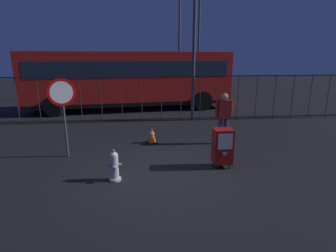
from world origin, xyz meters
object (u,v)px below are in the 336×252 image
newspaper_box_primary (223,146)px  street_light_far_left (199,32)px  bus_near (130,77)px  street_light_near_left (194,24)px  street_light_near_right (180,20)px  pedestrian (224,115)px  traffic_cone (152,135)px  fire_hydrant (114,166)px  stop_sign (63,101)px

newspaper_box_primary → street_light_far_left: (1.74, 11.71, 3.73)m
bus_near → street_light_near_left: size_ratio=1.52×
bus_near → street_light_near_right: bearing=39.7°
pedestrian → street_light_far_left: street_light_far_left is taller
traffic_cone → street_light_near_left: (1.94, 3.13, 3.82)m
pedestrian → street_light_near_left: street_light_near_left is taller
street_light_near_left → street_light_near_right: size_ratio=0.81×
traffic_cone → street_light_far_left: (3.47, 9.54, 4.04)m
fire_hydrant → street_light_near_left: (2.91, 5.83, 3.73)m
pedestrian → street_light_near_right: 10.33m
newspaper_box_primary → street_light_near_right: 12.21m
fire_hydrant → newspaper_box_primary: (2.70, 0.53, 0.22)m
newspaper_box_primary → traffic_cone: newspaper_box_primary is taller
bus_near → fire_hydrant: bearing=-96.6°
fire_hydrant → traffic_cone: 2.87m
street_light_near_left → stop_sign: bearing=-136.6°
fire_hydrant → pedestrian: size_ratio=0.45×
stop_sign → pedestrian: size_ratio=1.34×
newspaper_box_primary → stop_sign: 4.47m
pedestrian → street_light_near_left: (-0.37, 3.44, 3.13)m
fire_hydrant → traffic_cone: fire_hydrant is taller
pedestrian → fire_hydrant: bearing=-143.8°
pedestrian → traffic_cone: (-2.31, 0.31, -0.69)m
fire_hydrant → newspaper_box_primary: newspaper_box_primary is taller
traffic_cone → street_light_far_left: street_light_far_left is taller
traffic_cone → fire_hydrant: bearing=-109.6°
fire_hydrant → street_light_near_right: (3.12, 11.92, 4.59)m
street_light_near_right → street_light_far_left: bearing=13.6°
stop_sign → newspaper_box_primary: bearing=-15.3°
street_light_near_left → street_light_far_left: (1.53, 6.41, 0.22)m
newspaper_box_primary → fire_hydrant: bearing=-169.0°
street_light_near_left → newspaper_box_primary: bearing=-92.3°
fire_hydrant → bus_near: bus_near is taller
newspaper_box_primary → street_light_near_left: size_ratio=0.14×
pedestrian → traffic_cone: size_ratio=3.15×
street_light_near_left → fire_hydrant: bearing=-116.5°
stop_sign → street_light_near_left: size_ratio=0.32×
stop_sign → traffic_cone: size_ratio=4.21×
newspaper_box_primary → bus_near: (-2.65, 8.22, 1.14)m
stop_sign → street_light_near_left: street_light_near_left is taller
bus_near → street_light_near_right: size_ratio=1.23×
street_light_far_left → pedestrian: bearing=-96.7°
bus_near → street_light_far_left: (4.39, 3.49, 2.59)m
pedestrian → traffic_cone: pedestrian is taller
pedestrian → bus_near: bus_near is taller
fire_hydrant → stop_sign: (-1.49, 1.67, 1.25)m
newspaper_box_primary → street_light_near_left: bearing=87.7°
street_light_near_left → street_light_far_left: 6.59m
traffic_cone → street_light_near_right: bearing=76.8°
fire_hydrant → street_light_near_right: 13.15m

